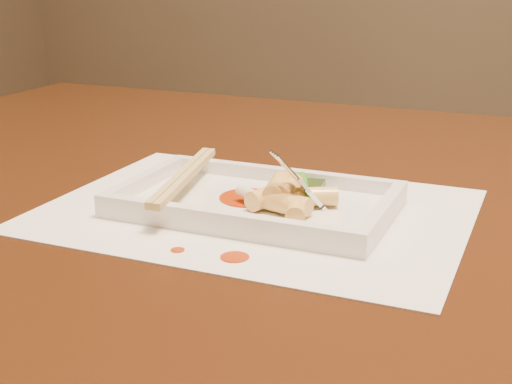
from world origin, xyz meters
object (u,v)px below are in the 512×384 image
at_px(table, 324,269).
at_px(fork, 334,130).
at_px(plate_base, 256,206).
at_px(chopstick_a, 181,175).
at_px(placemat, 256,210).

relative_size(table, fork, 10.00).
relative_size(plate_base, chopstick_a, 1.33).
height_order(placemat, plate_base, plate_base).
bearing_deg(table, placemat, -108.41).
bearing_deg(chopstick_a, fork, 6.75).
relative_size(plate_base, fork, 1.86).
height_order(placemat, fork, fork).
height_order(plate_base, fork, fork).
xyz_separation_m(placemat, fork, (0.07, 0.02, 0.08)).
height_order(table, chopstick_a, chopstick_a).
relative_size(table, plate_base, 5.38).
bearing_deg(plate_base, table, 71.59).
bearing_deg(fork, plate_base, -165.58).
distance_m(placemat, chopstick_a, 0.09).
xyz_separation_m(plate_base, fork, (0.07, 0.02, 0.08)).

